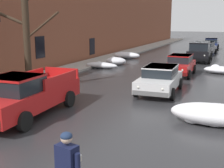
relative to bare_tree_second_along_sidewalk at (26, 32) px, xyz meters
The scene contains 16 objects.
left_sidewalk_slab 8.63m from the bare_tree_second_along_sidewalk, 100.39° to the left, with size 2.41×80.00×0.15m, color gray.
brick_townhouse_facade 8.56m from the bare_tree_second_along_sidewalk, 111.74° to the left, with size 0.63×80.00×8.14m.
snow_bank_near_corner_left 15.35m from the bare_tree_second_along_sidewalk, 89.51° to the left, with size 2.77×1.29×0.64m.
snow_bank_along_left_kerb 10.44m from the bare_tree_second_along_sidewalk, 11.39° to the right, with size 2.98×1.26×0.80m.
snow_bank_mid_block_left 11.13m from the bare_tree_second_along_sidewalk, 86.10° to the left, with size 1.83×1.30×0.67m.
snow_bank_near_corner_right 13.87m from the bare_tree_second_along_sidewalk, 46.04° to the left, with size 2.42×1.26×0.62m.
snow_bank_along_right_kerb 8.93m from the bare_tree_second_along_sidewalk, 87.02° to the left, with size 2.76×0.92×0.53m.
snow_bank_far_right_pile 10.67m from the bare_tree_second_along_sidewalk, ahead, with size 2.38×1.14×0.76m.
bare_tree_second_along_sidewalk is the anchor object (origin of this frame).
pickup_truck_red_approaching_near_lane 5.35m from the bare_tree_second_along_sidewalk, 51.89° to the right, with size 2.33×5.53×1.76m.
sedan_white_parked_kerbside_close 7.62m from the bare_tree_second_along_sidewalk, 18.23° to the left, with size 2.16×4.34×1.42m.
sedan_red_parked_kerbside_mid 10.70m from the bare_tree_second_along_sidewalk, 48.95° to the left, with size 1.87×3.91×1.42m.
suv_black_parked_far_down_block 17.43m from the bare_tree_second_along_sidewalk, 65.65° to the left, with size 2.26×4.71×1.82m.
sedan_grey_queued_behind_truck 22.67m from the bare_tree_second_along_sidewalk, 71.86° to the left, with size 2.20×4.49×1.42m.
sedan_darkblue_at_far_intersection 29.34m from the bare_tree_second_along_sidewalk, 76.29° to the left, with size 2.03×4.27×1.42m.
pedestrian_with_coffee 11.86m from the bare_tree_second_along_sidewalk, 47.60° to the right, with size 0.64×0.36×1.76m.
Camera 1 is at (5.75, -3.05, 3.83)m, focal length 48.07 mm.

